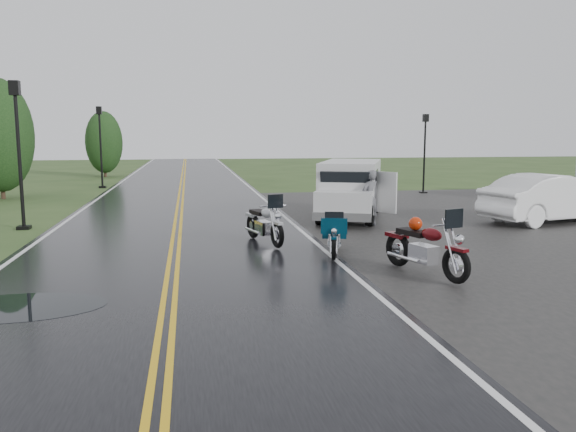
# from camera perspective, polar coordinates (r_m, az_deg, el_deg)

# --- Properties ---
(ground) EXTENTS (120.00, 120.00, 0.00)m
(ground) POSITION_cam_1_polar(r_m,az_deg,el_deg) (11.91, -11.74, -6.47)
(ground) COLOR #2D471E
(ground) RESTS_ON ground
(road) EXTENTS (8.00, 100.00, 0.04)m
(road) POSITION_cam_1_polar(r_m,az_deg,el_deg) (21.73, -11.01, 0.23)
(road) COLOR black
(road) RESTS_ON ground
(parking_pad) EXTENTS (14.00, 24.00, 0.03)m
(parking_pad) POSITION_cam_1_polar(r_m,az_deg,el_deg) (19.85, 22.37, -1.00)
(parking_pad) COLOR black
(parking_pad) RESTS_ON ground
(motorcycle_red) EXTENTS (1.62, 2.63, 1.46)m
(motorcycle_red) POSITION_cam_1_polar(r_m,az_deg,el_deg) (11.54, 16.77, -3.39)
(motorcycle_red) COLOR #4E080D
(motorcycle_red) RESTS_ON ground
(motorcycle_teal) EXTENTS (1.20, 2.07, 1.15)m
(motorcycle_teal) POSITION_cam_1_polar(r_m,az_deg,el_deg) (13.21, 4.69, -2.31)
(motorcycle_teal) COLOR #05293C
(motorcycle_teal) RESTS_ON ground
(motorcycle_silver) EXTENTS (1.43, 2.48, 1.38)m
(motorcycle_silver) POSITION_cam_1_polar(r_m,az_deg,el_deg) (14.56, -1.10, -0.84)
(motorcycle_silver) COLOR #A5A6AD
(motorcycle_silver) RESTS_ON ground
(van_white) EXTENTS (3.85, 5.71, 2.10)m
(van_white) POSITION_cam_1_polar(r_m,az_deg,el_deg) (18.57, 3.30, 2.23)
(van_white) COLOR silver
(van_white) RESTS_ON ground
(person_at_van) EXTENTS (0.80, 0.70, 1.84)m
(person_at_van) POSITION_cam_1_polar(r_m,az_deg,el_deg) (18.45, 8.33, 1.71)
(person_at_van) COLOR #55565B
(person_at_van) RESTS_ON ground
(sedan_white) EXTENTS (5.26, 2.83, 1.65)m
(sedan_white) POSITION_cam_1_polar(r_m,az_deg,el_deg) (21.10, 25.11, 1.56)
(sedan_white) COLOR white
(sedan_white) RESTS_ON ground
(lamp_post_near_left) EXTENTS (0.40, 0.40, 4.71)m
(lamp_post_near_left) POSITION_cam_1_polar(r_m,az_deg,el_deg) (19.62, -25.64, 5.58)
(lamp_post_near_left) COLOR black
(lamp_post_near_left) RESTS_ON ground
(lamp_post_far_left) EXTENTS (0.40, 0.40, 4.63)m
(lamp_post_far_left) POSITION_cam_1_polar(r_m,az_deg,el_deg) (33.55, -18.49, 6.66)
(lamp_post_far_left) COLOR black
(lamp_post_far_left) RESTS_ON ground
(lamp_post_far_right) EXTENTS (0.35, 0.35, 4.08)m
(lamp_post_far_right) POSITION_cam_1_polar(r_m,az_deg,el_deg) (29.62, 13.69, 6.17)
(lamp_post_far_right) COLOR black
(lamp_post_far_right) RESTS_ON ground
(tree_left_mid) EXTENTS (3.07, 3.07, 4.80)m
(tree_left_mid) POSITION_cam_1_polar(r_m,az_deg,el_deg) (29.49, -27.23, 6.19)
(tree_left_mid) COLOR #1E3D19
(tree_left_mid) RESTS_ON ground
(tree_left_far) EXTENTS (2.60, 2.60, 4.00)m
(tree_left_far) POSITION_cam_1_polar(r_m,az_deg,el_deg) (42.47, -18.17, 6.49)
(tree_left_far) COLOR #1E3D19
(tree_left_far) RESTS_ON ground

